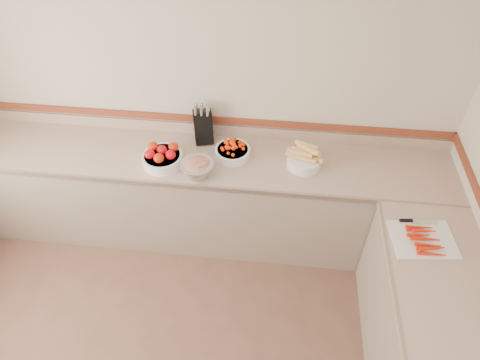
# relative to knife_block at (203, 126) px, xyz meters

# --- Properties ---
(back_wall) EXTENTS (4.00, 0.00, 4.00)m
(back_wall) POSITION_rel_knife_block_xyz_m (0.02, 0.10, 0.25)
(back_wall) COLOR beige
(back_wall) RESTS_ON ground_plane
(counter_back) EXTENTS (4.00, 0.65, 1.08)m
(counter_back) POSITION_rel_knife_block_xyz_m (0.02, -0.22, -0.59)
(counter_back) COLOR tan
(counter_back) RESTS_ON ground_plane
(knife_block) EXTENTS (0.19, 0.21, 0.36)m
(knife_block) POSITION_rel_knife_block_xyz_m (0.00, 0.00, 0.00)
(knife_block) COLOR black
(knife_block) RESTS_ON counter_back
(tomato_bowl) EXTENTS (0.32, 0.32, 0.16)m
(tomato_bowl) POSITION_rel_knife_block_xyz_m (-0.27, -0.32, -0.08)
(tomato_bowl) COLOR white
(tomato_bowl) RESTS_ON counter_back
(cherry_tomato_bowl) EXTENTS (0.28, 0.28, 0.15)m
(cherry_tomato_bowl) POSITION_rel_knife_block_xyz_m (0.26, -0.17, -0.09)
(cherry_tomato_bowl) COLOR white
(cherry_tomato_bowl) RESTS_ON counter_back
(corn_bowl) EXTENTS (0.30, 0.27, 0.20)m
(corn_bowl) POSITION_rel_knife_block_xyz_m (0.83, -0.22, -0.07)
(corn_bowl) COLOR white
(corn_bowl) RESTS_ON counter_back
(rhubarb_bowl) EXTENTS (0.26, 0.26, 0.15)m
(rhubarb_bowl) POSITION_rel_knife_block_xyz_m (0.03, -0.43, -0.07)
(rhubarb_bowl) COLOR #B2B2BA
(rhubarb_bowl) RESTS_ON counter_back
(cutting_board) EXTENTS (0.44, 0.36, 0.06)m
(cutting_board) POSITION_rel_knife_block_xyz_m (1.62, -0.88, -0.13)
(cutting_board) COLOR white
(cutting_board) RESTS_ON counter_right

